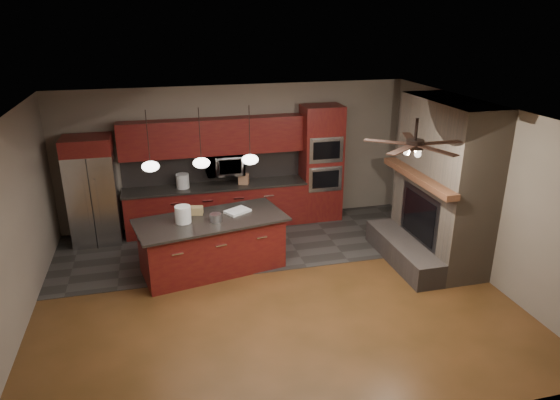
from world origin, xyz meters
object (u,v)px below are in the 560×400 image
object	(u,v)px
microwave	(225,164)
counter_bucket	(183,181)
kitchen_island	(212,244)
counter_box	(244,179)
paint_tray	(238,211)
cardboard_box	(197,210)
oven_tower	(321,163)
paint_can	(216,218)
white_bucket	(183,214)
refrigerator	(93,191)

from	to	relation	value
microwave	counter_bucket	world-z (taller)	microwave
kitchen_island	counter_box	xyz separation A→B (m)	(0.85, 1.68, 0.54)
microwave	paint_tray	bearing A→B (deg)	-90.99
kitchen_island	cardboard_box	bearing A→B (deg)	116.31
microwave	kitchen_island	distance (m)	2.03
oven_tower	kitchen_island	bearing A→B (deg)	-145.11
paint_can	paint_tray	bearing A→B (deg)	35.87
oven_tower	kitchen_island	distance (m)	3.11
counter_box	white_bucket	bearing A→B (deg)	-106.23
kitchen_island	paint_can	world-z (taller)	paint_can
cardboard_box	counter_bucket	xyz separation A→B (m)	(-0.13, 1.47, 0.05)
white_bucket	paint_can	bearing A→B (deg)	-8.59
microwave	refrigerator	size ratio (longest dim) A/B	0.36
microwave	paint_tray	world-z (taller)	microwave
kitchen_island	cardboard_box	distance (m)	0.62
oven_tower	paint_tray	size ratio (longest dim) A/B	5.98
cardboard_box	counter_bucket	distance (m)	1.48
cardboard_box	counter_box	bearing A→B (deg)	65.00
oven_tower	paint_tray	world-z (taller)	oven_tower
counter_bucket	cardboard_box	bearing A→B (deg)	-84.95
white_bucket	paint_tray	xyz separation A→B (m)	(0.92, 0.22, -0.12)
refrigerator	counter_bucket	size ratio (longest dim) A/B	7.20
paint_can	cardboard_box	xyz separation A→B (m)	(-0.27, 0.38, 0.00)
paint_tray	oven_tower	bearing A→B (deg)	7.65
kitchen_island	oven_tower	bearing A→B (deg)	23.83
refrigerator	paint_can	bearing A→B (deg)	-40.89
white_bucket	microwave	bearing A→B (deg)	62.56
kitchen_island	counter_box	bearing A→B (deg)	52.04
paint_tray	counter_box	distance (m)	1.55
white_bucket	paint_tray	size ratio (longest dim) A/B	0.70
white_bucket	cardboard_box	world-z (taller)	white_bucket
oven_tower	kitchen_island	size ratio (longest dim) A/B	0.92
refrigerator	counter_box	distance (m)	2.83
paint_can	paint_tray	size ratio (longest dim) A/B	0.48
kitchen_island	paint_tray	xyz separation A→B (m)	(0.47, 0.18, 0.48)
microwave	counter_bucket	size ratio (longest dim) A/B	2.60
microwave	paint_can	size ratio (longest dim) A/B	3.87
refrigerator	cardboard_box	world-z (taller)	refrigerator
microwave	paint_can	world-z (taller)	microwave
white_bucket	paint_can	distance (m)	0.52
refrigerator	kitchen_island	world-z (taller)	refrigerator
oven_tower	refrigerator	bearing A→B (deg)	-179.05
oven_tower	counter_bucket	xyz separation A→B (m)	(-2.81, 0.01, -0.15)
refrigerator	counter_bucket	world-z (taller)	refrigerator
microwave	white_bucket	xyz separation A→B (m)	(-0.95, -1.82, -0.24)
cardboard_box	paint_tray	bearing A→B (deg)	4.64
paint_can	white_bucket	bearing A→B (deg)	171.41
refrigerator	paint_tray	distance (m)	2.86
white_bucket	counter_bucket	xyz separation A→B (m)	(0.11, 1.77, -0.02)
refrigerator	cardboard_box	bearing A→B (deg)	-38.07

